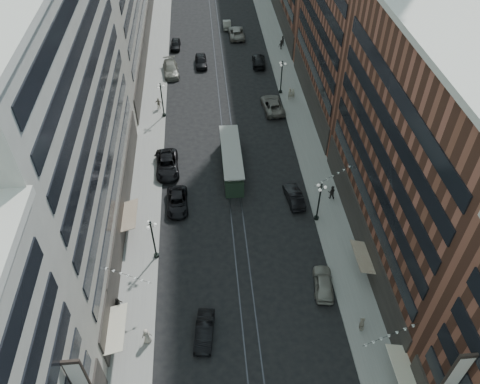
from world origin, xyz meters
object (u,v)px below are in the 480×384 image
object	(u,v)px
lamppost_se_far	(319,201)
car_10	(294,196)
car_14	(227,24)
pedestrian_6	(159,103)
car_5	(204,331)
car_11	(272,105)
lamppost_sw_far	(153,238)
car_8	(171,69)
lamppost_se_mid	(282,76)
pedestrian_extra_1	(282,40)
pedestrian_2	(119,304)
pedestrian_extra_0	(293,93)
streetcar	(232,161)
car_7	(167,165)
car_13	(201,61)
pedestrian_1	(147,336)
pedestrian_9	(281,45)
car_9	(175,44)
car_12	(259,61)
car_extra_1	(236,33)
car_4	(324,283)
pedestrian_7	(332,192)
pedestrian_4	(362,324)
pedestrian_8	(290,94)
pedestrian_5	(159,154)
car_2	(177,202)

from	to	relation	value
lamppost_se_far	car_10	distance (m)	4.58
car_14	pedestrian_6	xyz separation A→B (m)	(-12.30, -28.16, 0.35)
car_5	car_11	xyz separation A→B (m)	(11.54, 37.27, 0.11)
lamppost_sw_far	car_8	xyz separation A→B (m)	(0.80, 39.83, -2.22)
lamppost_se_mid	pedestrian_extra_1	bearing A→B (deg)	80.31
pedestrian_2	pedestrian_extra_0	distance (m)	43.23
streetcar	car_7	size ratio (longest dim) A/B	1.77
car_7	car_13	distance (m)	28.23
pedestrian_1	lamppost_se_mid	bearing A→B (deg)	-128.07
lamppost_se_far	car_7	xyz separation A→B (m)	(-17.56, 10.54, -2.22)
pedestrian_6	pedestrian_9	distance (m)	28.01
car_8	pedestrian_6	bearing A→B (deg)	-104.49
car_13	lamppost_sw_far	bearing A→B (deg)	-99.73
car_9	car_12	bearing A→B (deg)	-25.29
pedestrian_6	car_7	bearing A→B (deg)	106.78
car_9	pedestrian_9	bearing A→B (deg)	-4.59
car_5	car_13	size ratio (longest dim) A/B	0.93
car_12	car_14	size ratio (longest dim) A/B	1.24
car_extra_1	pedestrian_extra_1	xyz separation A→B (m)	(8.25, -4.08, 0.07)
car_10	car_14	world-z (taller)	car_10
car_extra_1	pedestrian_extra_1	world-z (taller)	car_extra_1
lamppost_se_far	pedestrian_1	world-z (taller)	lamppost_se_far
streetcar	car_9	world-z (taller)	streetcar
streetcar	lamppost_sw_far	bearing A→B (deg)	-123.42
car_4	pedestrian_2	world-z (taller)	pedestrian_2
lamppost_se_mid	pedestrian_6	distance (m)	19.54
pedestrian_6	pedestrian_7	distance (m)	30.66
car_10	car_13	distance (m)	36.44
pedestrian_4	pedestrian_8	bearing A→B (deg)	1.56
pedestrian_1	car_14	world-z (taller)	pedestrian_1
car_12	pedestrian_5	bearing A→B (deg)	60.92
lamppost_se_mid	pedestrian_extra_1	size ratio (longest dim) A/B	3.55
car_9	pedestrian_7	size ratio (longest dim) A/B	2.28
lamppost_se_mid	car_9	bearing A→B (deg)	134.42
lamppost_sw_far	car_11	xyz separation A→B (m)	(16.45, 27.42, -2.23)
car_12	pedestrian_extra_0	size ratio (longest dim) A/B	3.04
pedestrian_9	pedestrian_8	bearing A→B (deg)	-107.83
car_11	car_extra_1	bearing A→B (deg)	-86.81
streetcar	car_10	distance (m)	9.71
pedestrian_extra_0	car_10	bearing A→B (deg)	88.77
car_2	car_9	xyz separation A→B (m)	(-0.77, 41.67, -0.02)
car_5	car_extra_1	distance (m)	63.34
lamppost_se_mid	pedestrian_8	size ratio (longest dim) A/B	2.85
lamppost_se_mid	pedestrian_1	distance (m)	46.09
car_10	pedestrian_9	size ratio (longest dim) A/B	2.85
streetcar	pedestrian_5	distance (m)	9.91
car_13	car_extra_1	bearing A→B (deg)	54.90
pedestrian_1	car_14	bearing A→B (deg)	-114.02
car_4	pedestrian_1	world-z (taller)	pedestrian_1
car_5	car_extra_1	bearing A→B (deg)	90.05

